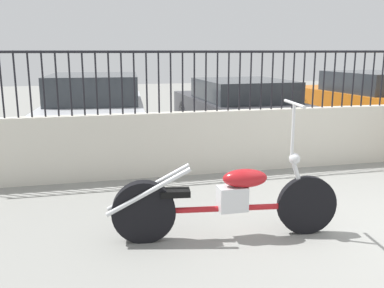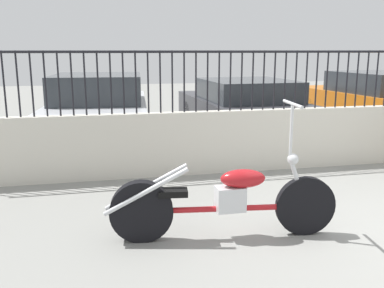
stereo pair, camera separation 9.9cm
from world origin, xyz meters
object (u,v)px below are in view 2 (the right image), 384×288
Objects in this scene: car_silver at (99,108)px; car_orange at (373,101)px; car_dark_grey at (244,107)px; motorcycle_red at (213,201)px.

car_silver is 1.01× the size of car_orange.
car_dark_grey is 1.02× the size of car_orange.
car_silver is 6.04m from car_orange.
car_orange is at bearing -85.77° from car_silver.
car_dark_grey is at bearing 86.18° from car_orange.
car_dark_grey is 3.08m from car_orange.
car_dark_grey is (1.92, 4.67, 0.25)m from motorcycle_red.
car_orange is at bearing 50.41° from motorcycle_red.
motorcycle_red is 0.55× the size of car_silver.
car_silver reaches higher than car_dark_grey.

